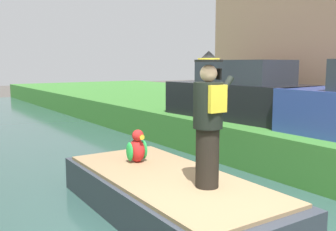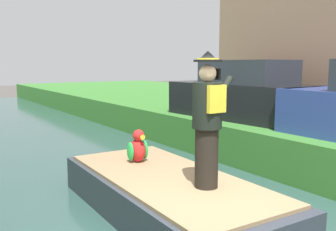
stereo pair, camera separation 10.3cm
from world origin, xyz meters
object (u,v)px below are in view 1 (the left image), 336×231
person_pirate (208,120)px  boat (168,195)px  parrot_plush (137,148)px  parked_car_dark (240,94)px

person_pirate → boat: bearing=93.5°
parrot_plush → parked_car_dark: (3.99, 1.54, 0.65)m
person_pirate → parrot_plush: size_ratio=3.25×
boat → person_pirate: bearing=-78.4°
person_pirate → parrot_plush: (-0.13, 1.70, -0.68)m
boat → parrot_plush: 1.11m
boat → person_pirate: 1.45m
person_pirate → parked_car_dark: size_ratio=0.45×
boat → parked_car_dark: 4.87m
boat → parked_car_dark: bearing=32.0°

